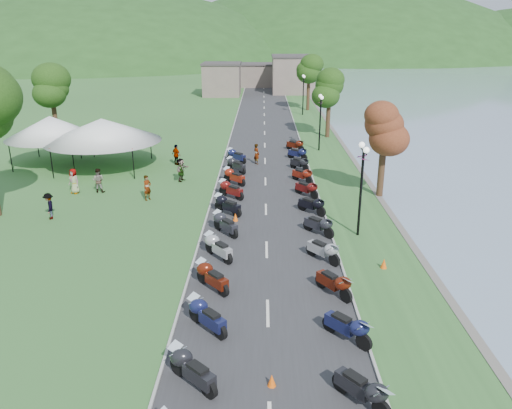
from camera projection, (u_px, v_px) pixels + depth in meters
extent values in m
cube|color=#323234|center=(265.00, 145.00, 48.08)|extent=(7.00, 120.00, 0.02)
cube|color=#76655B|center=(253.00, 76.00, 89.68)|extent=(18.00, 16.00, 5.00)
imported|color=slate|center=(148.00, 200.00, 32.87)|extent=(0.71, 0.76, 1.68)
imported|color=slate|center=(100.00, 192.00, 34.44)|extent=(0.84, 0.50, 1.68)
imported|color=slate|center=(51.00, 219.00, 29.61)|extent=(0.76, 1.11, 1.59)
cone|color=#F2590C|center=(272.00, 380.00, 15.70)|extent=(0.28, 0.28, 0.44)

